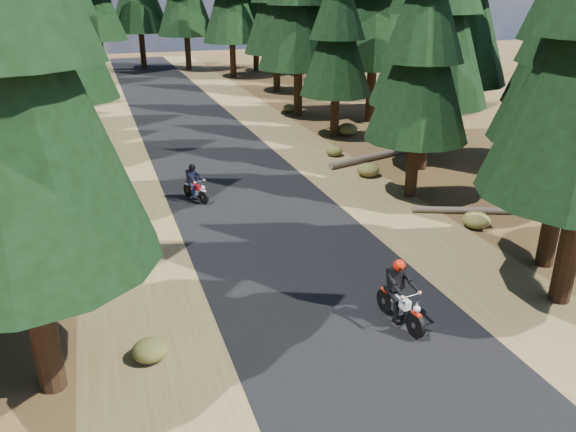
% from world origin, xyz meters
% --- Properties ---
extents(ground, '(120.00, 120.00, 0.00)m').
position_xyz_m(ground, '(0.00, 0.00, 0.00)').
color(ground, '#432B18').
rests_on(ground, ground).
extents(road, '(6.00, 100.00, 0.01)m').
position_xyz_m(road, '(0.00, 5.00, 0.01)').
color(road, black).
rests_on(road, ground).
extents(shoulder_l, '(3.20, 100.00, 0.01)m').
position_xyz_m(shoulder_l, '(-4.60, 5.00, 0.00)').
color(shoulder_l, brown).
rests_on(shoulder_l, ground).
extents(shoulder_r, '(3.20, 100.00, 0.01)m').
position_xyz_m(shoulder_r, '(4.60, 5.00, 0.00)').
color(shoulder_r, brown).
rests_on(shoulder_r, ground).
extents(log_near, '(4.65, 1.67, 0.32)m').
position_xyz_m(log_near, '(6.72, 9.26, 0.16)').
color(log_near, '#4C4233').
rests_on(log_near, ground).
extents(log_far, '(4.20, 1.88, 0.24)m').
position_xyz_m(log_far, '(7.29, 2.08, 0.12)').
color(log_far, '#4C4233').
rests_on(log_far, ground).
extents(understory_shrubs, '(15.14, 31.83, 0.66)m').
position_xyz_m(understory_shrubs, '(1.41, 7.70, 0.28)').
color(understory_shrubs, '#474C1E').
rests_on(understory_shrubs, ground).
extents(rider_lead, '(0.77, 1.90, 1.64)m').
position_xyz_m(rider_lead, '(1.17, -3.35, 0.55)').
color(rider_lead, silver).
rests_on(rider_lead, road).
extents(rider_follow, '(1.08, 1.64, 1.41)m').
position_xyz_m(rider_follow, '(-1.94, 6.65, 0.48)').
color(rider_follow, maroon).
rests_on(rider_follow, road).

